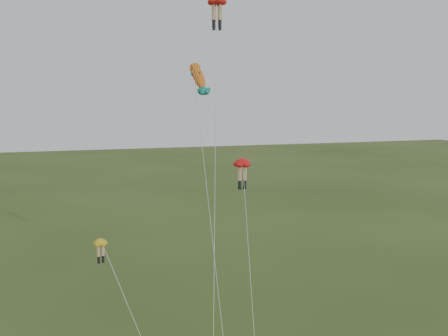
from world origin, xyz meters
name	(u,v)px	position (x,y,z in m)	size (l,w,h in m)	color
legs_kite_red_high	(217,8)	(2.54, 10.10, 23.05)	(4.88, 12.35, 24.00)	red
legs_kite_red_mid	(243,168)	(3.66, 7.61, 11.51)	(3.14, 9.59, 12.24)	red
legs_kite_yellow	(105,256)	(-6.61, 2.15, 7.71)	(3.67, 7.65, 8.59)	gold
fish_kite	(198,78)	(1.38, 11.07, 18.05)	(2.30, 13.56, 19.50)	#F8A11F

